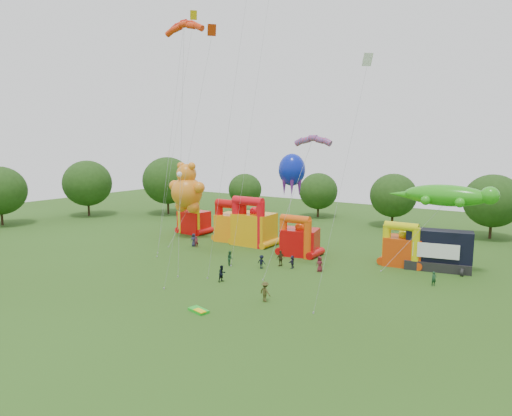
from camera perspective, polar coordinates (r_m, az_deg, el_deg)
The scene contains 24 objects.
ground at distance 45.05m, azimuth -15.49°, elevation -11.82°, with size 160.00×160.00×0.00m, color #2A4C15.
tree_ring at distance 44.57m, azimuth -16.18°, elevation -3.70°, with size 120.32×122.39×12.07m.
bouncy_castle_0 at distance 77.21m, azimuth -7.88°, elevation -1.49°, with size 4.77×3.93×5.80m.
bouncy_castle_1 at distance 70.45m, azimuth -2.54°, elevation -2.15°, with size 6.20×5.21×6.57m.
bouncy_castle_2 at distance 67.74m, azimuth -0.36°, elevation -2.31°, with size 5.69×4.59×7.35m.
bouncy_castle_3 at distance 61.98m, azimuth 5.41°, elevation -3.94°, with size 5.44×4.73×5.63m.
bouncy_castle_4 at distance 59.58m, azimuth 17.90°, elevation -4.82°, with size 4.99×4.22×5.60m.
stage_trailer at distance 58.98m, azimuth 21.84°, elevation -4.96°, with size 7.84×4.24×4.87m.
teddy_bear_kite at distance 71.82m, azimuth -8.93°, elevation 1.02°, with size 6.90×8.91×12.19m.
gecko_kite at distance 57.12m, azimuth 20.03°, elevation -2.11°, with size 12.37×6.80×10.43m.
octopus_kite at distance 65.12m, azimuth 4.26°, elevation 1.16°, with size 4.00×7.36×13.65m.
parafoil_kites at distance 54.33m, azimuth -4.36°, elevation 5.15°, with size 26.75×13.98×32.92m.
diamond_kites at distance 52.59m, azimuth -3.52°, elevation 8.38°, with size 29.10×17.56×36.12m.
folded_kite_bundle at distance 42.58m, azimuth -7.18°, elevation -12.58°, with size 2.18×1.46×0.31m.
spectator_0 at distance 67.67m, azimuth -7.79°, elevation -3.97°, with size 0.94×0.61×1.92m, color #25263E.
spectator_1 at distance 67.08m, azimuth -7.45°, elevation -4.21°, with size 0.59×0.38×1.61m, color maroon.
spectator_2 at distance 57.11m, azimuth -3.25°, elevation -6.27°, with size 0.88×0.69×1.81m, color #1C4625.
spectator_3 at distance 55.60m, azimuth 0.70°, elevation -6.75°, with size 1.07×0.62×1.66m, color black.
spectator_4 at distance 56.67m, azimuth 3.10°, elevation -6.30°, with size 1.16×0.48×1.98m, color #3E3118.
spectator_5 at distance 55.92m, azimuth 4.56°, elevation -6.72°, with size 1.47×0.47×1.58m, color #26243C.
spectator_6 at distance 54.81m, azimuth 7.96°, elevation -6.95°, with size 0.90×0.59×1.84m, color #5B1A21.
spectator_7 at distance 52.69m, azimuth 21.35°, elevation -8.24°, with size 0.57×0.37×1.55m, color #194024.
spectator_8 at distance 50.62m, azimuth -4.27°, elevation -8.18°, with size 0.90×0.70×1.84m, color black.
spectator_9 at distance 44.50m, azimuth 1.16°, elevation -10.42°, with size 1.27×0.73×1.97m, color #3E3A18.
Camera 1 is at (32.42, -27.30, 15.29)m, focal length 32.00 mm.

